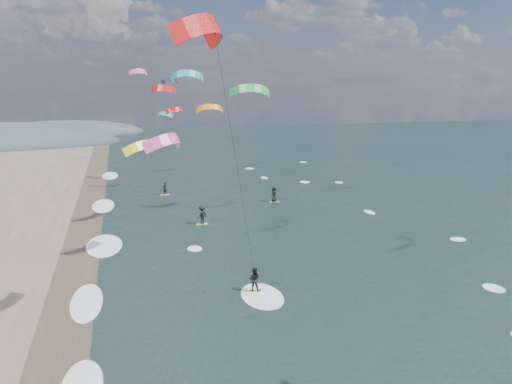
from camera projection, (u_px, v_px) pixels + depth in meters
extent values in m
cube|color=#382D23|center=(61.00, 345.00, 25.70)|extent=(3.00, 240.00, 0.00)
ellipsoid|color=#3D4756|center=(63.00, 134.00, 126.59)|extent=(40.00, 18.00, 7.00)
cube|color=#D8EB29|center=(254.00, 291.00, 32.22)|extent=(1.24, 0.38, 0.06)
imported|color=black|center=(254.00, 279.00, 32.04)|extent=(0.94, 0.85, 1.57)
ellipsoid|color=white|center=(262.00, 296.00, 31.55)|extent=(2.60, 4.20, 0.12)
cylinder|color=black|center=(237.00, 170.00, 27.08)|extent=(0.02, 0.02, 16.07)
cube|color=#D8EB29|center=(202.00, 224.00, 47.30)|extent=(1.10, 0.35, 0.05)
imported|color=black|center=(202.00, 215.00, 47.11)|extent=(1.31, 1.20, 1.76)
cube|color=#D8EB29|center=(274.00, 202.00, 56.00)|extent=(1.10, 0.35, 0.05)
imported|color=black|center=(274.00, 194.00, 55.81)|extent=(1.01, 0.95, 1.73)
cube|color=#D8EB29|center=(165.00, 195.00, 59.40)|extent=(1.10, 0.35, 0.05)
imported|color=black|center=(165.00, 188.00, 59.23)|extent=(0.65, 0.65, 1.53)
ellipsoid|color=white|center=(90.00, 302.00, 30.72)|extent=(2.40, 5.40, 0.11)
ellipsoid|color=white|center=(96.00, 246.00, 41.07)|extent=(2.40, 5.40, 0.11)
ellipsoid|color=white|center=(101.00, 206.00, 54.24)|extent=(2.40, 5.40, 0.11)
ellipsoid|color=white|center=(104.00, 176.00, 71.17)|extent=(2.40, 5.40, 0.11)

